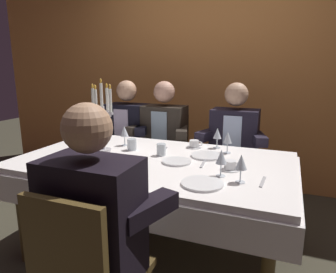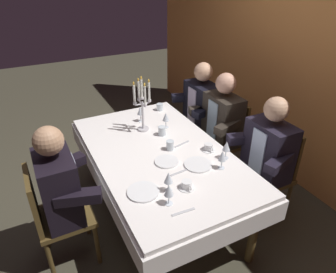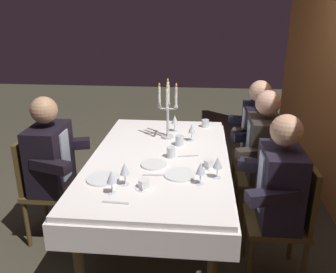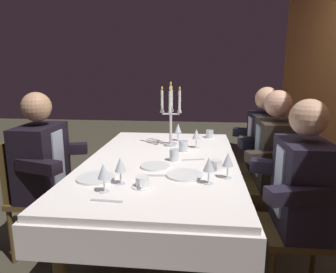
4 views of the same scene
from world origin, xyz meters
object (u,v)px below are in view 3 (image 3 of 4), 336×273
at_px(dining_table, 159,169).
at_px(seated_diner_1, 264,148).
at_px(dinner_plate_0, 154,164).
at_px(dinner_plate_1, 103,178).
at_px(wine_glass_3, 201,169).
at_px(water_tumbler_2, 180,141).
at_px(wine_glass_1, 111,177).
at_px(wine_glass_4, 218,163).
at_px(water_tumbler_1, 205,123).
at_px(water_tumbler_0, 171,152).
at_px(dinner_plate_2, 180,175).
at_px(wine_glass_5, 125,169).
at_px(seated_diner_2, 49,157).
at_px(candelabra, 168,111).
at_px(wine_glass_2, 192,129).
at_px(coffee_cup_0, 144,184).
at_px(seated_diner_3, 281,185).
at_px(seated_diner_0, 257,132).
at_px(wine_glass_0, 175,120).
at_px(coffee_cup_1, 209,164).

xyz_separation_m(dining_table, seated_diner_1, (-0.28, 0.89, 0.11)).
distance_m(dinner_plate_0, seated_diner_1, 1.01).
bearing_deg(dinner_plate_0, dinner_plate_1, -50.47).
height_order(wine_glass_3, water_tumbler_2, wine_glass_3).
distance_m(wine_glass_1, wine_glass_4, 0.75).
bearing_deg(water_tumbler_1, water_tumbler_0, -19.49).
relative_size(dinner_plate_0, wine_glass_4, 1.23).
distance_m(dinner_plate_2, wine_glass_3, 0.22).
relative_size(wine_glass_5, seated_diner_2, 0.13).
relative_size(candelabra, wine_glass_2, 3.37).
bearing_deg(dining_table, dinner_plate_0, -6.04).
bearing_deg(wine_glass_3, coffee_cup_0, -76.22).
distance_m(water_tumbler_1, seated_diner_3, 1.30).
distance_m(candelabra, wine_glass_5, 0.98).
distance_m(dinner_plate_1, seated_diner_0, 1.68).
xyz_separation_m(dinner_plate_0, wine_glass_1, (0.46, -0.21, 0.11)).
height_order(wine_glass_0, wine_glass_1, same).
relative_size(water_tumbler_0, seated_diner_1, 0.07).
bearing_deg(dinner_plate_2, seated_diner_2, -102.35).
xyz_separation_m(wine_glass_0, wine_glass_3, (1.08, 0.26, 0.00)).
distance_m(water_tumbler_2, coffee_cup_1, 0.50).
distance_m(wine_glass_5, water_tumbler_0, 0.57).
bearing_deg(dinner_plate_2, coffee_cup_0, -47.65).
xyz_separation_m(dinner_plate_1, seated_diner_3, (-0.03, 1.23, -0.01)).
xyz_separation_m(dining_table, coffee_cup_1, (0.18, 0.40, 0.15)).
distance_m(coffee_cup_0, seated_diner_0, 1.55).
xyz_separation_m(dinner_plate_1, coffee_cup_1, (-0.27, 0.74, 0.02)).
relative_size(water_tumbler_2, seated_diner_2, 0.07).
height_order(dining_table, coffee_cup_0, coffee_cup_0).
height_order(wine_glass_1, wine_glass_2, same).
height_order(seated_diner_2, seated_diner_3, same).
xyz_separation_m(water_tumbler_1, seated_diner_1, (0.50, 0.51, -0.04)).
distance_m(wine_glass_2, seated_diner_2, 1.24).
xyz_separation_m(wine_glass_0, seated_diner_0, (-0.07, 0.80, -0.12)).
xyz_separation_m(dining_table, seated_diner_2, (0.10, -0.89, 0.11)).
xyz_separation_m(wine_glass_0, water_tumbler_1, (-0.16, 0.30, -0.08)).
height_order(wine_glass_2, wine_glass_5, same).
distance_m(dinner_plate_0, water_tumbler_0, 0.20).
height_order(dinner_plate_1, coffee_cup_0, coffee_cup_0).
height_order(water_tumbler_2, seated_diner_1, seated_diner_1).
bearing_deg(dinner_plate_0, coffee_cup_1, 90.20).
bearing_deg(seated_diner_0, water_tumbler_2, -59.11).
bearing_deg(wine_glass_1, wine_glass_4, 112.72).
bearing_deg(wine_glass_2, water_tumbler_0, -21.66).
relative_size(water_tumbler_0, coffee_cup_0, 0.67).
relative_size(dinner_plate_2, seated_diner_0, 0.19).
height_order(wine_glass_2, coffee_cup_0, wine_glass_2).
bearing_deg(coffee_cup_0, wine_glass_0, 174.13).
relative_size(wine_glass_0, seated_diner_2, 0.13).
height_order(seated_diner_0, seated_diner_1, same).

